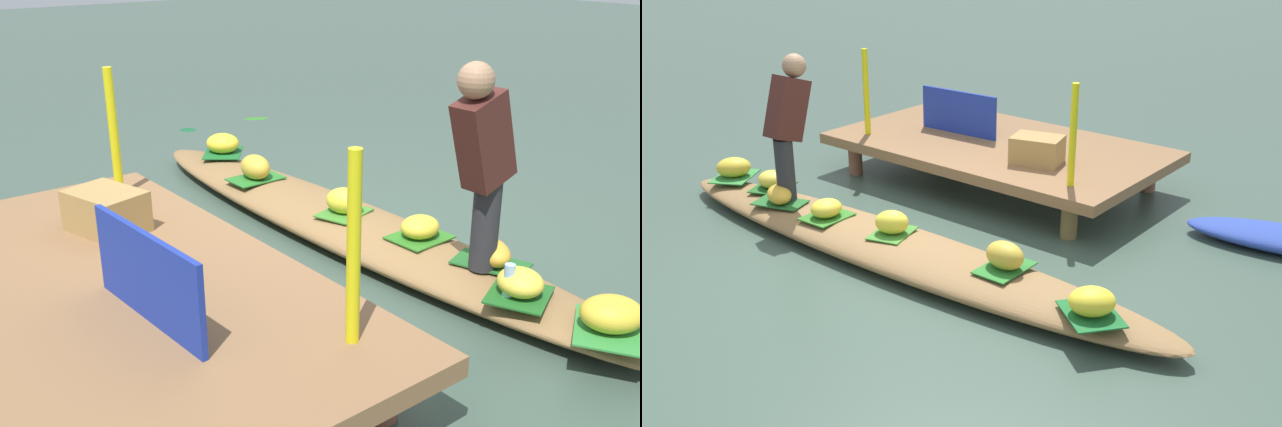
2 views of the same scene
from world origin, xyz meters
TOP-DOWN VIEW (x-y plane):
  - canal_water at (0.00, 0.00)m, footprint 40.00×40.00m
  - dock_platform at (-0.43, 1.95)m, footprint 3.20×1.80m
  - vendor_boat at (0.00, 0.00)m, footprint 4.97×0.83m
  - leaf_mat_0 at (-1.58, 0.10)m, footprint 0.44×0.47m
  - banana_bunch_0 at (-1.58, 0.10)m, footprint 0.33×0.31m
  - leaf_mat_1 at (1.03, 0.10)m, footprint 0.29×0.43m
  - banana_bunch_1 at (1.03, 0.10)m, footprint 0.33×0.25m
  - leaf_mat_2 at (-0.67, -0.06)m, footprint 0.32×0.39m
  - banana_bunch_2 at (-0.67, -0.06)m, footprint 0.25×0.28m
  - leaf_mat_3 at (-0.02, 0.04)m, footprint 0.37×0.43m
  - banana_bunch_3 at (-0.02, 0.04)m, footprint 0.33×0.31m
  - leaf_mat_4 at (-1.22, -0.11)m, footprint 0.50×0.38m
  - banana_bunch_4 at (-1.22, -0.11)m, footprint 0.37×0.32m
  - leaf_mat_5 at (1.83, -0.09)m, footprint 0.53×0.52m
  - banana_bunch_5 at (1.83, -0.09)m, footprint 0.39×0.39m
  - leaf_mat_6 at (-2.09, 0.05)m, footprint 0.51×0.55m
  - banana_bunch_6 at (-2.09, 0.05)m, footprint 0.39×0.41m
  - vendor_person at (-1.22, 0.05)m, footprint 0.20×0.43m
  - water_bottle at (-1.55, 0.16)m, footprint 0.06×0.06m
  - market_banner at (-0.93, 1.95)m, footprint 0.90×0.08m
  - railing_post_west at (-1.63, 1.35)m, footprint 0.06×0.06m
  - railing_post_east at (0.77, 1.35)m, footprint 0.06×0.06m
  - produce_crate at (0.22, 1.67)m, footprint 0.51×0.42m
  - drifting_plant_0 at (3.49, -0.62)m, footprint 0.25×0.24m
  - drifting_plant_2 at (3.47, -1.53)m, footprint 0.25×0.33m

SIDE VIEW (x-z plane):
  - canal_water at x=0.00m, z-range 0.00..0.00m
  - drifting_plant_0 at x=3.49m, z-range 0.00..0.01m
  - drifting_plant_2 at x=3.47m, z-range 0.00..0.01m
  - vendor_boat at x=0.00m, z-range 0.00..0.20m
  - leaf_mat_0 at x=-1.58m, z-range 0.20..0.21m
  - leaf_mat_1 at x=1.03m, z-range 0.20..0.21m
  - leaf_mat_2 at x=-0.67m, z-range 0.20..0.21m
  - leaf_mat_3 at x=-0.02m, z-range 0.20..0.21m
  - leaf_mat_4 at x=-1.22m, z-range 0.20..0.21m
  - leaf_mat_5 at x=1.83m, z-range 0.20..0.21m
  - leaf_mat_6 at x=-2.09m, z-range 0.20..0.21m
  - banana_bunch_2 at x=-0.67m, z-range 0.20..0.35m
  - banana_bunch_4 at x=-1.22m, z-range 0.20..0.36m
  - banana_bunch_0 at x=-1.58m, z-range 0.20..0.36m
  - banana_bunch_5 at x=1.83m, z-range 0.20..0.38m
  - banana_bunch_6 at x=-2.09m, z-range 0.20..0.39m
  - banana_bunch_3 at x=-0.02m, z-range 0.20..0.39m
  - water_bottle at x=-1.55m, z-range 0.20..0.40m
  - banana_bunch_1 at x=1.03m, z-range 0.20..0.40m
  - dock_platform at x=-0.43m, z-range 0.15..0.56m
  - produce_crate at x=0.22m, z-range 0.41..0.66m
  - market_banner at x=-0.93m, z-range 0.41..0.85m
  - railing_post_west at x=-1.63m, z-range 0.41..1.27m
  - railing_post_east at x=0.77m, z-range 0.41..1.27m
  - vendor_person at x=-1.22m, z-range 0.28..1.52m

